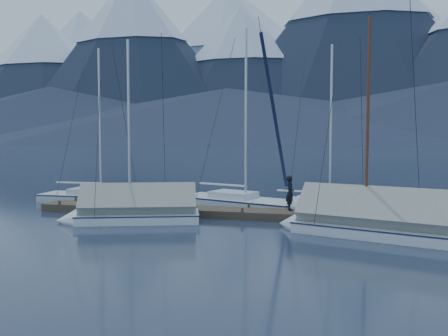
# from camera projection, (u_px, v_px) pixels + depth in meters

# --- Properties ---
(ground) EXTENTS (1000.00, 1000.00, 0.00)m
(ground) POSITION_uv_depth(u_px,v_px,m) (212.00, 224.00, 19.56)
(ground) COLOR #151E30
(ground) RESTS_ON ground
(mountain_range) EXTENTS (877.00, 584.00, 150.50)m
(mountain_range) POSITION_uv_depth(u_px,v_px,m) (347.00, 65.00, 372.22)
(mountain_range) COLOR #475675
(mountain_range) RESTS_ON ground
(dock) EXTENTS (18.00, 1.50, 0.54)m
(dock) POSITION_uv_depth(u_px,v_px,m) (224.00, 214.00, 21.48)
(dock) COLOR #382D23
(dock) RESTS_ON ground
(mooring_posts) EXTENTS (15.12, 1.52, 0.35)m
(mooring_posts) POSITION_uv_depth(u_px,v_px,m) (213.00, 208.00, 21.59)
(mooring_posts) COLOR #382D23
(mooring_posts) RESTS_ON ground
(sailboat_open_left) EXTENTS (7.02, 2.99, 9.19)m
(sailboat_open_left) POSITION_uv_depth(u_px,v_px,m) (109.00, 199.00, 26.01)
(sailboat_open_left) COLOR silver
(sailboat_open_left) RESTS_ON ground
(sailboat_open_mid) EXTENTS (7.72, 4.43, 9.85)m
(sailboat_open_mid) POSITION_uv_depth(u_px,v_px,m) (255.00, 206.00, 23.62)
(sailboat_open_mid) COLOR silver
(sailboat_open_mid) RESTS_ON ground
(sailboat_open_right) EXTENTS (6.73, 2.93, 8.65)m
(sailboat_open_right) POSITION_uv_depth(u_px,v_px,m) (339.00, 210.00, 22.21)
(sailboat_open_right) COLOR silver
(sailboat_open_right) RESTS_ON ground
(sailboat_covered_near) EXTENTS (7.08, 3.92, 8.81)m
(sailboat_covered_near) POSITION_uv_depth(u_px,v_px,m) (362.00, 223.00, 17.49)
(sailboat_covered_near) COLOR silver
(sailboat_covered_near) RESTS_ON ground
(sailboat_covered_far) EXTENTS (6.23, 3.66, 8.38)m
(sailboat_covered_far) POSITION_uv_depth(u_px,v_px,m) (127.00, 213.00, 20.01)
(sailboat_covered_far) COLOR white
(sailboat_covered_far) RESTS_ON ground
(person) EXTENTS (0.52, 0.64, 1.54)m
(person) POSITION_uv_depth(u_px,v_px,m) (290.00, 193.00, 21.04)
(person) COLOR black
(person) RESTS_ON dock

